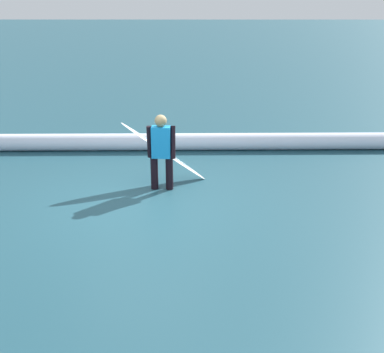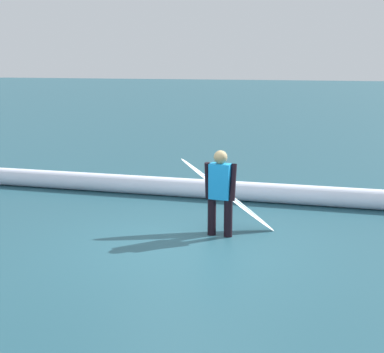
# 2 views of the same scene
# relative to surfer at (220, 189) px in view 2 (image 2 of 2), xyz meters

# --- Properties ---
(ground_plane) EXTENTS (159.72, 159.72, 0.00)m
(ground_plane) POSITION_rel_surfer_xyz_m (0.35, 0.68, -0.78)
(ground_plane) COLOR #204A58
(surfer) EXTENTS (0.52, 0.23, 1.41)m
(surfer) POSITION_rel_surfer_xyz_m (0.00, 0.00, 0.00)
(surfer) COLOR black
(surfer) RESTS_ON ground_plane
(surfboard) EXTENTS (1.63, 0.54, 1.23)m
(surfboard) POSITION_rel_surfer_xyz_m (-0.03, -0.40, -0.18)
(surfboard) COLOR white
(surfboard) RESTS_ON ground_plane
(wave_crest_foreground) EXTENTS (17.53, 0.74, 0.40)m
(wave_crest_foreground) POSITION_rel_surfer_xyz_m (3.27, -2.41, -0.59)
(wave_crest_foreground) COLOR white
(wave_crest_foreground) RESTS_ON ground_plane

